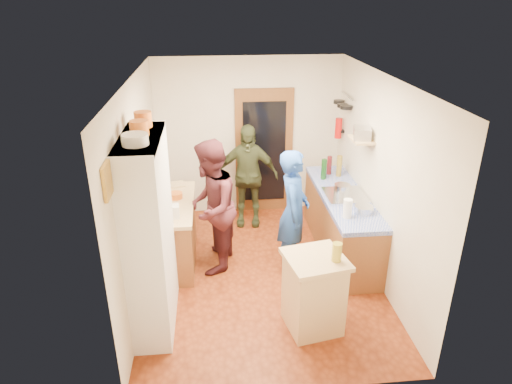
{
  "coord_description": "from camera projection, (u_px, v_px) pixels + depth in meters",
  "views": [
    {
      "loc": [
        -0.58,
        -5.17,
        3.51
      ],
      "look_at": [
        -0.06,
        0.15,
        1.14
      ],
      "focal_mm": 32.0,
      "sensor_mm": 36.0,
      "label": 1
    }
  ],
  "objects": [
    {
      "name": "floor",
      "position": [
        262.0,
        273.0,
        6.18
      ],
      "size": [
        3.0,
        4.0,
        0.02
      ],
      "primitive_type": "cube",
      "color": "brown",
      "rests_on": "ground"
    },
    {
      "name": "fire_extinguisher",
      "position": [
        338.0,
        128.0,
        7.24
      ],
      "size": [
        0.11,
        0.11,
        0.32
      ],
      "primitive_type": "cylinder",
      "color": "red",
      "rests_on": "wall_right"
    },
    {
      "name": "wall_back",
      "position": [
        249.0,
        137.0,
        7.48
      ],
      "size": [
        3.0,
        0.02,
        2.6
      ],
      "primitive_type": "cube",
      "color": "beige",
      "rests_on": "ground"
    },
    {
      "name": "kettle",
      "position": [
        164.0,
        201.0,
        5.95
      ],
      "size": [
        0.18,
        0.18,
        0.19
      ],
      "primitive_type": "cylinder",
      "rotation": [
        0.0,
        0.0,
        0.08
      ],
      "color": "white",
      "rests_on": "left_counter_top"
    },
    {
      "name": "orange_bowl",
      "position": [
        176.0,
        196.0,
        6.23
      ],
      "size": [
        0.19,
        0.19,
        0.08
      ],
      "primitive_type": "cylinder",
      "rotation": [
        0.0,
        0.0,
        -0.03
      ],
      "color": "orange",
      "rests_on": "left_counter_top"
    },
    {
      "name": "person_left",
      "position": [
        214.0,
        206.0,
        6.0
      ],
      "size": [
        0.85,
        1.0,
        1.81
      ],
      "primitive_type": "imported",
      "rotation": [
        0.0,
        0.0,
        -1.77
      ],
      "color": "#431A1F",
      "rests_on": "ground"
    },
    {
      "name": "person_hob",
      "position": [
        296.0,
        213.0,
        5.96
      ],
      "size": [
        0.53,
        0.69,
        1.69
      ],
      "primitive_type": "imported",
      "rotation": [
        0.0,
        0.0,
        1.35
      ],
      "color": "#1F469F",
      "rests_on": "ground"
    },
    {
      "name": "bottle_b",
      "position": [
        329.0,
        165.0,
        7.0
      ],
      "size": [
        0.08,
        0.08,
        0.29
      ],
      "primitive_type": "cylinder",
      "rotation": [
        0.0,
        0.0,
        0.16
      ],
      "color": "#591419",
      "rests_on": "right_counter_top"
    },
    {
      "name": "island_base",
      "position": [
        313.0,
        295.0,
        5.04
      ],
      "size": [
        0.65,
        0.65,
        0.86
      ],
      "primitive_type": "cube",
      "rotation": [
        0.0,
        0.0,
        0.2
      ],
      "color": "#D8AF81",
      "rests_on": "ground"
    },
    {
      "name": "chopping_board",
      "position": [
        174.0,
        185.0,
        6.64
      ],
      "size": [
        0.35,
        0.29,
        0.02
      ],
      "primitive_type": "cube",
      "rotation": [
        0.0,
        0.0,
        0.26
      ],
      "color": "#D8AF81",
      "rests_on": "left_counter_top"
    },
    {
      "name": "paper_towel",
      "position": [
        348.0,
        208.0,
        5.67
      ],
      "size": [
        0.13,
        0.13,
        0.24
      ],
      "primitive_type": "cylinder",
      "rotation": [
        0.0,
        0.0,
        0.19
      ],
      "color": "white",
      "rests_on": "right_counter_top"
    },
    {
      "name": "toaster",
      "position": [
        170.0,
        212.0,
        5.68
      ],
      "size": [
        0.23,
        0.17,
        0.16
      ],
      "primitive_type": "cube",
      "rotation": [
        0.0,
        0.0,
        0.11
      ],
      "color": "white",
      "rests_on": "left_counter_top"
    },
    {
      "name": "wall_left",
      "position": [
        138.0,
        189.0,
        5.52
      ],
      "size": [
        0.02,
        4.0,
        2.6
      ],
      "primitive_type": "cube",
      "color": "beige",
      "rests_on": "ground"
    },
    {
      "name": "radio",
      "position": [
        362.0,
        133.0,
        5.99
      ],
      "size": [
        0.29,
        0.34,
        0.15
      ],
      "primitive_type": "cube",
      "rotation": [
        0.0,
        0.0,
        -0.25
      ],
      "color": "silver",
      "rests_on": "wall_shelf"
    },
    {
      "name": "left_counter_top",
      "position": [
        170.0,
        204.0,
        6.13
      ],
      "size": [
        0.64,
        1.44,
        0.05
      ],
      "primitive_type": "cube",
      "color": "#D8AF81",
      "rests_on": "left_counter_base"
    },
    {
      "name": "hutch_body",
      "position": [
        150.0,
        235.0,
        4.89
      ],
      "size": [
        0.4,
        1.2,
        2.2
      ],
      "primitive_type": "cube",
      "color": "white",
      "rests_on": "ground"
    },
    {
      "name": "picture_frame",
      "position": [
        107.0,
        181.0,
        3.81
      ],
      "size": [
        0.03,
        0.25,
        0.3
      ],
      "primitive_type": "cube",
      "color": "gold",
      "rests_on": "wall_left"
    },
    {
      "name": "oil_jar",
      "position": [
        337.0,
        252.0,
        4.74
      ],
      "size": [
        0.12,
        0.12,
        0.21
      ],
      "primitive_type": "cylinder",
      "rotation": [
        0.0,
        0.0,
        0.2
      ],
      "color": "#AD9E2D",
      "rests_on": "island_top"
    },
    {
      "name": "orange_pot_b",
      "position": [
        143.0,
        119.0,
        4.73
      ],
      "size": [
        0.18,
        0.18,
        0.16
      ],
      "primitive_type": "cylinder",
      "color": "orange",
      "rests_on": "hutch_top_shelf"
    },
    {
      "name": "wall_shelf",
      "position": [
        361.0,
        140.0,
        6.02
      ],
      "size": [
        0.26,
        0.42,
        0.03
      ],
      "primitive_type": "cube",
      "color": "#D8AF81",
      "rests_on": "wall_right"
    },
    {
      "name": "hutch_top_shelf",
      "position": [
        139.0,
        139.0,
        4.45
      ],
      "size": [
        0.4,
        1.14,
        0.04
      ],
      "primitive_type": "cube",
      "color": "white",
      "rests_on": "hutch_body"
    },
    {
      "name": "hob",
      "position": [
        345.0,
        196.0,
        6.27
      ],
      "size": [
        0.55,
        0.58,
        0.04
      ],
      "primitive_type": "cube",
      "color": "silver",
      "rests_on": "right_counter_top"
    },
    {
      "name": "bottle_c",
      "position": [
        339.0,
        166.0,
        6.93
      ],
      "size": [
        0.1,
        0.1,
        0.32
      ],
      "primitive_type": "cylinder",
      "rotation": [
        0.0,
        0.0,
        -0.3
      ],
      "color": "olive",
      "rests_on": "right_counter_top"
    },
    {
      "name": "wall_front",
      "position": [
        288.0,
        278.0,
        3.83
      ],
      "size": [
        3.0,
        0.02,
        2.6
      ],
      "primitive_type": "cube",
      "color": "beige",
      "rests_on": "ground"
    },
    {
      "name": "door_glass",
      "position": [
        264.0,
        153.0,
        7.54
      ],
      "size": [
        0.7,
        0.02,
        1.7
      ],
      "primitive_type": "cube",
      "color": "black",
      "rests_on": "door_frame"
    },
    {
      "name": "cutting_board",
      "position": [
        309.0,
        257.0,
        4.88
      ],
      "size": [
        0.4,
        0.34,
        0.02
      ],
      "primitive_type": "cube",
      "rotation": [
        0.0,
        0.0,
        0.2
      ],
      "color": "white",
      "rests_on": "island_top"
    },
    {
      "name": "bottle_a",
      "position": [
        324.0,
        169.0,
        6.82
      ],
      "size": [
        0.1,
        0.1,
        0.31
      ],
      "primitive_type": "cylinder",
      "rotation": [
        0.0,
        0.0,
        0.25
      ],
      "color": "#143F14",
      "rests_on": "right_counter_top"
    },
    {
      "name": "right_counter_top",
      "position": [
        343.0,
        196.0,
        6.39
      ],
      "size": [
        0.62,
        2.22,
        0.06
      ],
      "primitive_type": "cube",
      "color": "#041FA5",
      "rests_on": "right_counter_base"
    },
    {
      "name": "pan_hang_b",
      "position": [
        342.0,
        105.0,
        6.95
      ],
      "size": [
        0.16,
        0.16,
        0.05
      ],
      "primitive_type": "cylinder",
      "color": "black",
      "rests_on": "pan_rail"
    },
    {
      "name": "pan_rail",
      "position": [
        347.0,
        96.0,
        6.87
      ],
      "size": [
        0.02,
        0.65,
        0.02
      ],
      "primitive_type": "cylinder",
      "rotation": [
        1.57,
        0.0,
        0.0
      ],
      "color": "silver",
      "rests_on": "wall_right"
    },
    {
      "name": "ceiling",
      "position": [
        263.0,
        77.0,
        5.12
      ],
      "size": [
        3.0,
        4.0,
        0.02
      ],
      "primitive_type": "cube",
      "color": "silver",
      "rests_on": "ground"
    },
    {
      "name": "right_counter_base",
      "position": [
        341.0,
        224.0,
        6.57
      ],
      "size": [
        0.6,
        2.2,
        0.84
      ],
      "primitive_type": "cube",
      "color": "brown",
      "rests_on": "ground"
    },
    {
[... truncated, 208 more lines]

